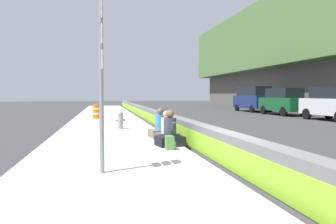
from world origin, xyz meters
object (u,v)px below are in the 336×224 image
(seated_person_middle, at_px, (166,132))
(parked_car_midline, at_px, (253,98))
(backpack, at_px, (170,143))
(parked_car_fourth, at_px, (283,101))
(construction_barrel, at_px, (97,111))
(seated_person_foreground, at_px, (170,135))
(route_sign_post, at_px, (101,70))
(seated_person_rear, at_px, (160,128))
(fire_hydrant, at_px, (120,119))
(parked_car_third, at_px, (335,103))

(seated_person_middle, relative_size, parked_car_midline, 0.20)
(backpack, height_order, parked_car_fourth, parked_car_fourth)
(backpack, bearing_deg, construction_barrel, 10.25)
(seated_person_foreground, height_order, seated_person_middle, seated_person_foreground)
(route_sign_post, height_order, seated_person_rear, route_sign_post)
(backpack, bearing_deg, seated_person_rear, -4.26)
(route_sign_post, xyz_separation_m, seated_person_middle, (4.09, -2.15, -1.77))
(fire_hydrant, bearing_deg, route_sign_post, 174.44)
(construction_barrel, height_order, parked_car_third, parked_car_third)
(backpack, relative_size, construction_barrel, 0.42)
(parked_car_third, distance_m, parked_car_midline, 11.68)
(construction_barrel, bearing_deg, seated_person_middle, -167.11)
(parked_car_third, bearing_deg, backpack, 125.50)
(seated_person_middle, distance_m, parked_car_third, 15.13)
(seated_person_rear, xyz_separation_m, backpack, (-2.67, 0.20, -0.15))
(seated_person_rear, xyz_separation_m, parked_car_midline, (18.42, -12.98, 0.87))
(parked_car_third, height_order, parked_car_midline, parked_car_midline)
(parked_car_third, bearing_deg, route_sign_post, 128.04)
(fire_hydrant, relative_size, seated_person_rear, 0.80)
(fire_hydrant, height_order, parked_car_midline, parked_car_midline)
(backpack, xyz_separation_m, parked_car_fourth, (15.45, -13.13, 0.85))
(backpack, distance_m, parked_car_fourth, 20.29)
(construction_barrel, bearing_deg, backpack, -169.75)
(seated_person_middle, xyz_separation_m, parked_car_fourth, (13.77, -12.90, 0.72))
(seated_person_foreground, height_order, parked_car_midline, parked_car_midline)
(seated_person_middle, relative_size, backpack, 2.60)
(backpack, bearing_deg, parked_car_third, -54.50)
(route_sign_post, relative_size, construction_barrel, 3.79)
(parked_car_midline, bearing_deg, seated_person_rear, 144.84)
(route_sign_post, bearing_deg, fire_hydrant, -5.56)
(parked_car_fourth, bearing_deg, seated_person_middle, 136.87)
(seated_person_foreground, distance_m, parked_car_third, 15.74)
(seated_person_foreground, distance_m, construction_barrel, 12.38)
(seated_person_rear, bearing_deg, route_sign_post, 157.38)
(backpack, bearing_deg, seated_person_foreground, -12.22)
(parked_car_midline, bearing_deg, backpack, 148.01)
(backpack, bearing_deg, seated_person_middle, -7.86)
(seated_person_middle, bearing_deg, parked_car_fourth, -43.13)
(seated_person_middle, distance_m, seated_person_rear, 1.00)
(construction_barrel, bearing_deg, fire_hydrant, -169.92)
(seated_person_middle, relative_size, construction_barrel, 1.09)
(parked_car_fourth, height_order, parked_car_midline, parked_car_midline)
(seated_person_rear, xyz_separation_m, construction_barrel, (10.13, 2.51, 0.14))
(parked_car_third, distance_m, parked_car_fourth, 6.03)
(seated_person_middle, bearing_deg, parked_car_midline, -33.68)
(route_sign_post, distance_m, seated_person_rear, 5.79)
(seated_person_foreground, height_order, seated_person_rear, seated_person_foreground)
(route_sign_post, xyz_separation_m, backpack, (2.42, -1.92, -1.90))
(fire_hydrant, xyz_separation_m, parked_car_third, (3.43, -14.31, 0.60))
(seated_person_foreground, bearing_deg, parked_car_midline, -32.53)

